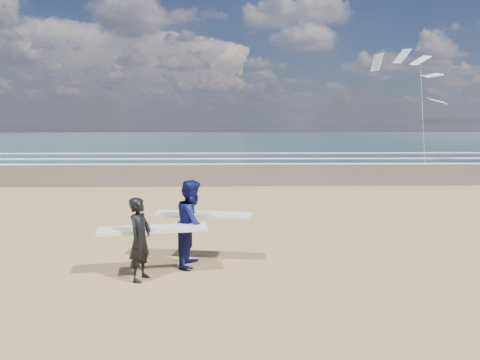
{
  "coord_description": "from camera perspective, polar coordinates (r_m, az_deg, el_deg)",
  "views": [
    {
      "loc": [
        1.51,
        -8.63,
        3.12
      ],
      "look_at": [
        1.85,
        6.0,
        1.13
      ],
      "focal_mm": 32.0,
      "sensor_mm": 36.0,
      "label": 1
    }
  ],
  "objects": [
    {
      "name": "foam_breakers",
      "position": [
        41.24,
        25.33,
        2.72
      ],
      "size": [
        220.0,
        11.7,
        0.05
      ],
      "color": "white",
      "rests_on": "ground"
    },
    {
      "name": "kite_1",
      "position": [
        36.27,
        23.06,
        10.86
      ],
      "size": [
        6.85,
        4.85,
        9.26
      ],
      "color": "slate",
      "rests_on": "ground"
    },
    {
      "name": "surfer_far",
      "position": [
        9.42,
        -6.26,
        -5.63
      ],
      "size": [
        2.25,
        1.27,
        1.89
      ],
      "color": "#0E104F",
      "rests_on": "ground"
    },
    {
      "name": "surfer_near",
      "position": [
        8.77,
        -12.91,
        -7.47
      ],
      "size": [
        2.26,
        1.14,
        1.67
      ],
      "color": "black",
      "rests_on": "ground"
    },
    {
      "name": "ocean",
      "position": [
        82.78,
        11.61,
        5.42
      ],
      "size": [
        220.0,
        100.0,
        0.02
      ],
      "primitive_type": "cube",
      "color": "#1B383B",
      "rests_on": "ground"
    }
  ]
}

